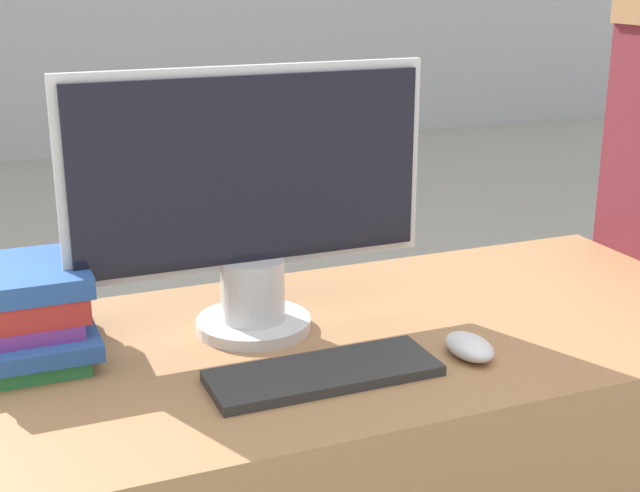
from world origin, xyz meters
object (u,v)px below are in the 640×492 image
(monitor, at_px, (250,200))
(mouse, at_px, (469,347))
(book_stack, at_px, (27,311))
(keyboard, at_px, (324,373))

(monitor, bearing_deg, mouse, -40.11)
(mouse, xyz_separation_m, book_stack, (-0.64, 0.28, 0.05))
(monitor, xyz_separation_m, book_stack, (-0.36, 0.04, -0.16))
(monitor, distance_m, keyboard, 0.31)
(keyboard, relative_size, book_stack, 1.25)
(mouse, bearing_deg, keyboard, 175.98)
(mouse, distance_m, book_stack, 0.70)
(keyboard, xyz_separation_m, mouse, (0.24, -0.02, 0.01))
(monitor, bearing_deg, book_stack, 173.19)
(monitor, xyz_separation_m, keyboard, (0.04, -0.22, -0.22))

